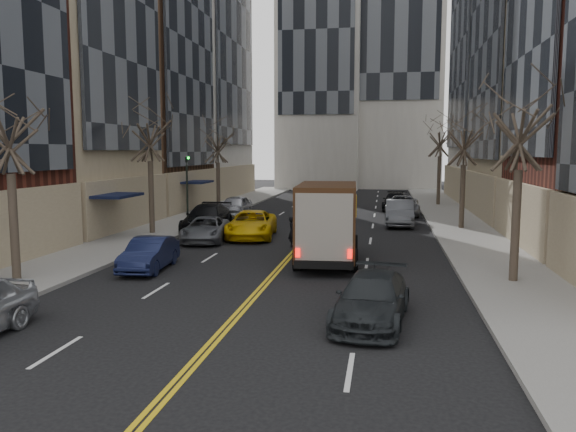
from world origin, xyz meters
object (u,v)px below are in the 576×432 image
at_px(taxi, 252,224).
at_px(observer_sedan, 372,299).
at_px(ups_truck, 328,223).
at_px(pedestrian, 292,232).

bearing_deg(taxi, observer_sedan, -70.84).
relative_size(observer_sedan, taxi, 0.90).
height_order(ups_truck, pedestrian, ups_truck).
distance_m(observer_sedan, taxi, 15.93).
bearing_deg(ups_truck, observer_sedan, -78.66).
bearing_deg(ups_truck, taxi, 124.49).
distance_m(observer_sedan, pedestrian, 12.54).
xyz_separation_m(taxi, pedestrian, (2.68, -2.55, 0.02)).
xyz_separation_m(observer_sedan, pedestrian, (-4.20, 11.81, 0.09)).
relative_size(taxi, pedestrian, 3.50).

